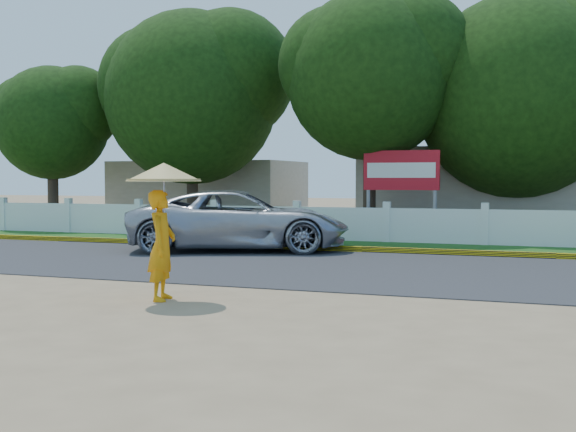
# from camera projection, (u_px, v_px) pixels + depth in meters

# --- Properties ---
(ground) EXTENTS (120.00, 120.00, 0.00)m
(ground) POSITION_uv_depth(u_px,v_px,m) (248.00, 298.00, 12.26)
(ground) COLOR #9E8460
(ground) RESTS_ON ground
(road) EXTENTS (60.00, 7.00, 0.02)m
(road) POSITION_uv_depth(u_px,v_px,m) (325.00, 267.00, 16.49)
(road) COLOR #38383A
(road) RESTS_ON ground
(grass_verge) EXTENTS (60.00, 3.50, 0.03)m
(grass_verge) POSITION_uv_depth(u_px,v_px,m) (376.00, 246.00, 21.42)
(grass_verge) COLOR #2D601E
(grass_verge) RESTS_ON ground
(curb) EXTENTS (40.00, 0.18, 0.16)m
(curb) POSITION_uv_depth(u_px,v_px,m) (363.00, 249.00, 19.82)
(curb) COLOR yellow
(curb) RESTS_ON ground
(fence) EXTENTS (40.00, 0.10, 1.10)m
(fence) POSITION_uv_depth(u_px,v_px,m) (387.00, 225.00, 22.75)
(fence) COLOR silver
(fence) RESTS_ON ground
(building_near) EXTENTS (10.00, 6.00, 3.20)m
(building_near) POSITION_uv_depth(u_px,v_px,m) (500.00, 189.00, 28.07)
(building_near) COLOR #B7AD99
(building_near) RESTS_ON ground
(building_far) EXTENTS (8.00, 5.00, 2.80)m
(building_far) POSITION_uv_depth(u_px,v_px,m) (210.00, 192.00, 33.42)
(building_far) COLOR #B7AD99
(building_far) RESTS_ON ground
(vehicle) EXTENTS (6.74, 4.82, 1.71)m
(vehicle) POSITION_uv_depth(u_px,v_px,m) (239.00, 220.00, 20.25)
(vehicle) COLOR #ABACB3
(vehicle) RESTS_ON ground
(monk_with_parasol) EXTENTS (1.26, 1.26, 2.29)m
(monk_with_parasol) POSITION_uv_depth(u_px,v_px,m) (163.00, 211.00, 11.97)
(monk_with_parasol) COLOR orange
(monk_with_parasol) RESTS_ON ground
(billboard) EXTENTS (2.50, 0.13, 2.95)m
(billboard) POSITION_uv_depth(u_px,v_px,m) (401.00, 175.00, 23.62)
(billboard) COLOR gray
(billboard) RESTS_ON ground
(tree_row) EXTENTS (41.05, 8.42, 9.11)m
(tree_row) POSITION_uv_depth(u_px,v_px,m) (528.00, 84.00, 24.01)
(tree_row) COLOR #473828
(tree_row) RESTS_ON ground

